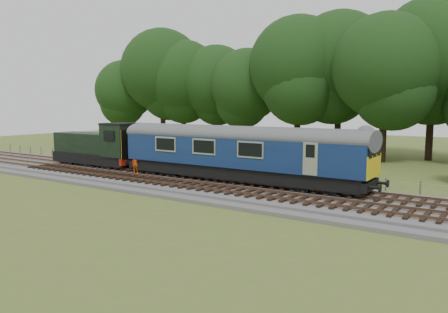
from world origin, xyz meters
The scene contains 9 objects.
ground centered at (0.00, 0.00, 0.00)m, with size 120.00×120.00×0.00m, color #516926.
ballast centered at (0.00, 0.00, 0.17)m, with size 70.00×7.00×0.35m, color #4C4C4F.
track_north centered at (0.00, 1.40, 0.42)m, with size 67.20×2.40×0.21m.
track_south centered at (0.00, -1.60, 0.42)m, with size 67.20×2.40×0.21m.
fence centered at (0.00, 4.50, 0.00)m, with size 64.00×0.12×1.00m, color #6B6054, non-canonical shape.
tree_line centered at (0.00, 22.00, 0.00)m, with size 70.00×8.00×18.00m, color black, non-canonical shape.
dmu_railcar centered at (1.02, 1.40, 2.61)m, with size 18.05×2.86×3.88m.
shunter_loco centered at (-12.90, 1.40, 1.97)m, with size 8.92×2.60×3.38m.
worker centered at (-7.39, 0.16, 1.18)m, with size 0.61×0.40×1.66m, color #FF4E0D.
Camera 1 is at (16.53, -23.44, 5.54)m, focal length 35.00 mm.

